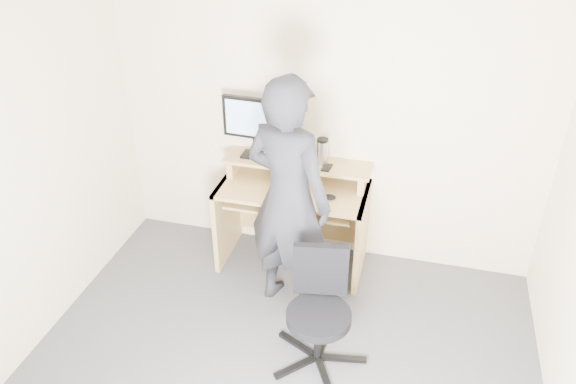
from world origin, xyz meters
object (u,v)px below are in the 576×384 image
at_px(monitor, 255,122).
at_px(person, 288,200).
at_px(desk, 295,204).
at_px(office_chair, 319,305).

relative_size(monitor, person, 0.29).
distance_m(monitor, person, 0.82).
relative_size(desk, monitor, 2.23).
bearing_deg(monitor, office_chair, -51.96).
height_order(desk, person, person).
relative_size(monitor, office_chair, 0.65).
xyz_separation_m(desk, monitor, (-0.35, 0.07, 0.67)).
xyz_separation_m(monitor, office_chair, (0.78, -1.12, -0.76)).
distance_m(desk, office_chair, 1.14).
relative_size(desk, office_chair, 1.44).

